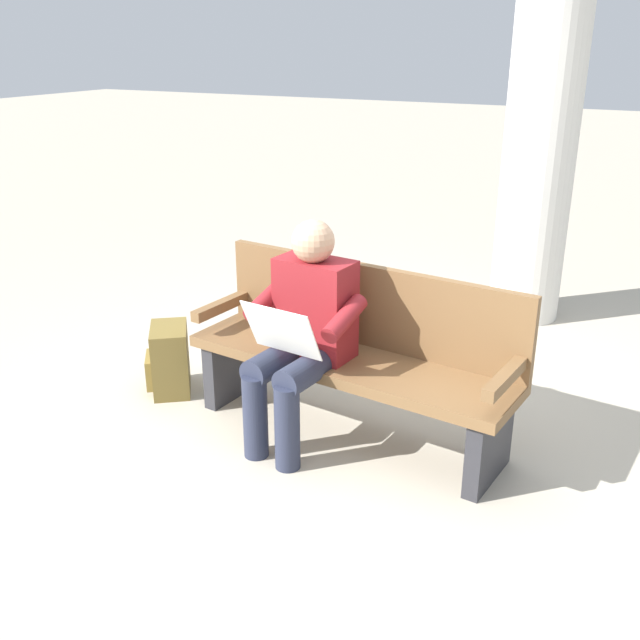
% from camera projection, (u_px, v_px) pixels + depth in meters
% --- Properties ---
extents(ground_plane, '(40.00, 40.00, 0.00)m').
position_uv_depth(ground_plane, '(347.00, 433.00, 3.96)').
color(ground_plane, '#B7AD99').
extents(bench_near, '(1.84, 0.68, 0.90)m').
position_uv_depth(bench_near, '(355.00, 352.00, 3.85)').
color(bench_near, brown).
rests_on(bench_near, ground).
extents(person_seated, '(0.60, 0.60, 1.18)m').
position_uv_depth(person_seated, '(303.00, 329.00, 3.70)').
color(person_seated, maroon).
rests_on(person_seated, ground).
extents(backpack, '(0.37, 0.39, 0.41)m').
position_uv_depth(backpack, '(169.00, 360.00, 4.37)').
color(backpack, brown).
rests_on(backpack, ground).
extents(support_pillar, '(0.52, 0.52, 3.75)m').
position_uv_depth(support_pillar, '(550.00, 59.00, 4.95)').
color(support_pillar, silver).
rests_on(support_pillar, ground).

